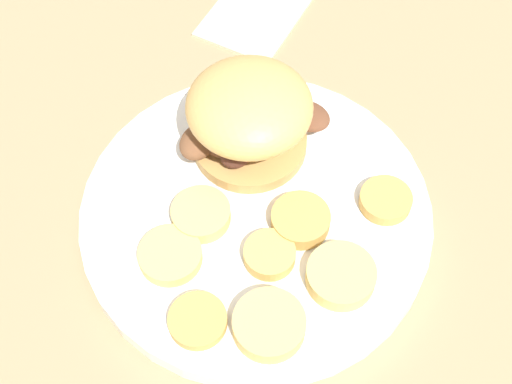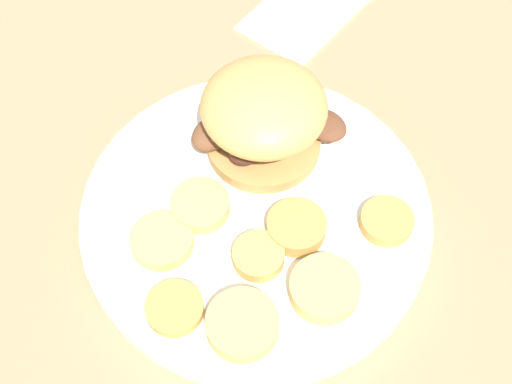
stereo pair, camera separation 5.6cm
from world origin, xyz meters
TOP-DOWN VIEW (x-y plane):
  - ground_plane at (0.00, 0.00)m, footprint 4.00×4.00m
  - dinner_plate at (0.00, 0.00)m, footprint 0.29×0.29m
  - sandwich at (-0.03, -0.05)m, footprint 0.14×0.10m
  - potato_round_0 at (0.05, 0.09)m, footprint 0.05×0.05m
  - potato_round_1 at (0.02, 0.04)m, footprint 0.04×0.04m
  - potato_round_2 at (0.04, -0.02)m, footprint 0.05×0.05m
  - potato_round_3 at (0.08, -0.00)m, footprint 0.05×0.05m
  - potato_round_4 at (-0.02, 0.09)m, footprint 0.05×0.05m
  - potato_round_5 at (0.09, 0.06)m, footprint 0.04×0.04m
  - potato_round_6 at (-0.09, 0.06)m, footprint 0.04×0.04m
  - potato_round_7 at (-0.02, 0.03)m, footprint 0.05×0.05m
  - napkin at (-0.15, -0.21)m, footprint 0.16×0.14m

SIDE VIEW (x-z plane):
  - ground_plane at x=0.00m, z-range 0.00..0.00m
  - napkin at x=-0.15m, z-range 0.00..0.01m
  - dinner_plate at x=0.00m, z-range 0.00..0.02m
  - potato_round_5 at x=0.09m, z-range 0.02..0.03m
  - potato_round_6 at x=-0.09m, z-range 0.02..0.03m
  - potato_round_3 at x=0.08m, z-range 0.02..0.03m
  - potato_round_1 at x=0.02m, z-range 0.02..0.03m
  - potato_round_2 at x=0.04m, z-range 0.02..0.03m
  - potato_round_7 at x=-0.02m, z-range 0.02..0.04m
  - potato_round_4 at x=-0.02m, z-range 0.02..0.04m
  - potato_round_0 at x=0.05m, z-range 0.02..0.04m
  - sandwich at x=-0.03m, z-range 0.02..0.10m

